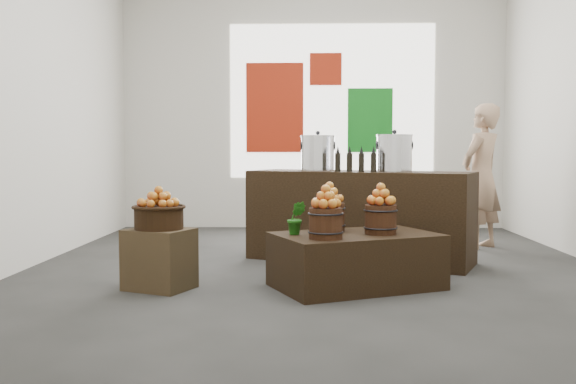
{
  "coord_description": "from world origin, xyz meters",
  "views": [
    {
      "loc": [
        -0.11,
        -6.68,
        1.22
      ],
      "look_at": [
        -0.28,
        -0.4,
        0.82
      ],
      "focal_mm": 40.0,
      "sensor_mm": 36.0,
      "label": 1
    }
  ],
  "objects_px": {
    "wicker_basket": "(159,218)",
    "display_table": "(356,261)",
    "stock_pot_center": "(394,154)",
    "counter": "(359,216)",
    "stock_pot_left": "(318,154)",
    "shopper": "(481,176)",
    "crate": "(159,259)"
  },
  "relations": [
    {
      "from": "stock_pot_left",
      "to": "counter",
      "type": "bearing_deg",
      "value": -23.27
    },
    {
      "from": "stock_pot_left",
      "to": "shopper",
      "type": "relative_size",
      "value": 0.21
    },
    {
      "from": "crate",
      "to": "shopper",
      "type": "bearing_deg",
      "value": 35.69
    },
    {
      "from": "crate",
      "to": "wicker_basket",
      "type": "bearing_deg",
      "value": 0.0
    },
    {
      "from": "crate",
      "to": "wicker_basket",
      "type": "xyz_separation_m",
      "value": [
        0.0,
        0.0,
        0.36
      ]
    },
    {
      "from": "crate",
      "to": "stock_pot_center",
      "type": "relative_size",
      "value": 1.42
    },
    {
      "from": "wicker_basket",
      "to": "display_table",
      "type": "relative_size",
      "value": 0.31
    },
    {
      "from": "wicker_basket",
      "to": "display_table",
      "type": "distance_m",
      "value": 1.79
    },
    {
      "from": "counter",
      "to": "wicker_basket",
      "type": "bearing_deg",
      "value": -118.19
    },
    {
      "from": "display_table",
      "to": "shopper",
      "type": "height_order",
      "value": "shopper"
    },
    {
      "from": "shopper",
      "to": "stock_pot_center",
      "type": "bearing_deg",
      "value": -2.09
    },
    {
      "from": "display_table",
      "to": "shopper",
      "type": "xyz_separation_m",
      "value": [
        1.74,
        2.39,
        0.66
      ]
    },
    {
      "from": "display_table",
      "to": "stock_pot_left",
      "type": "bearing_deg",
      "value": 77.04
    },
    {
      "from": "counter",
      "to": "shopper",
      "type": "relative_size",
      "value": 1.35
    },
    {
      "from": "crate",
      "to": "counter",
      "type": "relative_size",
      "value": 0.22
    },
    {
      "from": "stock_pot_center",
      "to": "display_table",
      "type": "bearing_deg",
      "value": -112.01
    },
    {
      "from": "counter",
      "to": "stock_pot_center",
      "type": "height_order",
      "value": "stock_pot_center"
    },
    {
      "from": "crate",
      "to": "wicker_basket",
      "type": "relative_size",
      "value": 1.25
    },
    {
      "from": "crate",
      "to": "stock_pot_center",
      "type": "bearing_deg",
      "value": 31.03
    },
    {
      "from": "stock_pot_center",
      "to": "stock_pot_left",
      "type": "bearing_deg",
      "value": 156.73
    },
    {
      "from": "crate",
      "to": "counter",
      "type": "distance_m",
      "value": 2.42
    },
    {
      "from": "crate",
      "to": "display_table",
      "type": "bearing_deg",
      "value": 3.74
    },
    {
      "from": "stock_pot_center",
      "to": "counter",
      "type": "bearing_deg",
      "value": 156.73
    },
    {
      "from": "counter",
      "to": "shopper",
      "type": "height_order",
      "value": "shopper"
    },
    {
      "from": "stock_pot_left",
      "to": "crate",
      "type": "bearing_deg",
      "value": -130.02
    },
    {
      "from": "shopper",
      "to": "display_table",
      "type": "bearing_deg",
      "value": 8.9
    },
    {
      "from": "stock_pot_center",
      "to": "shopper",
      "type": "height_order",
      "value": "shopper"
    },
    {
      "from": "counter",
      "to": "stock_pot_left",
      "type": "distance_m",
      "value": 0.85
    },
    {
      "from": "display_table",
      "to": "counter",
      "type": "relative_size",
      "value": 0.57
    },
    {
      "from": "stock_pot_left",
      "to": "shopper",
      "type": "distance_m",
      "value": 2.23
    },
    {
      "from": "wicker_basket",
      "to": "display_table",
      "type": "xyz_separation_m",
      "value": [
        1.74,
        0.11,
        -0.39
      ]
    },
    {
      "from": "display_table",
      "to": "counter",
      "type": "distance_m",
      "value": 1.42
    }
  ]
}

